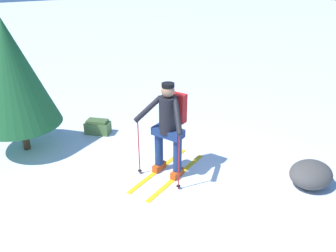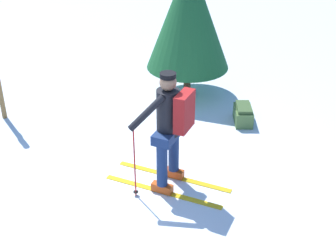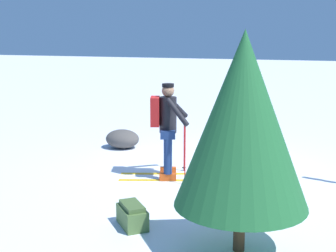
{
  "view_description": "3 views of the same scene",
  "coord_description": "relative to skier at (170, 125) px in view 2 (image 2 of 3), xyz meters",
  "views": [
    {
      "loc": [
        -2.51,
        -3.42,
        3.37
      ],
      "look_at": [
        0.51,
        0.63,
        0.96
      ],
      "focal_mm": 35.0,
      "sensor_mm": 36.0,
      "label": 1
    },
    {
      "loc": [
        4.23,
        -3.35,
        4.0
      ],
      "look_at": [
        0.51,
        0.63,
        0.96
      ],
      "focal_mm": 50.0,
      "sensor_mm": 36.0,
      "label": 2
    },
    {
      "loc": [
        -2.29,
        8.37,
        2.58
      ],
      "look_at": [
        0.51,
        0.63,
        0.96
      ],
      "focal_mm": 50.0,
      "sensor_mm": 36.0,
      "label": 3
    }
  ],
  "objects": [
    {
      "name": "skier",
      "position": [
        0.0,
        0.0,
        0.0
      ],
      "size": [
        1.83,
        1.1,
        1.72
      ],
      "color": "gold",
      "rests_on": "ground_plane"
    },
    {
      "name": "pine_tree",
      "position": [
        -1.84,
        2.48,
        0.62
      ],
      "size": [
        1.58,
        1.58,
        2.64
      ],
      "color": "#4C331E",
      "rests_on": "ground_plane"
    },
    {
      "name": "ground_plane",
      "position": [
        -0.53,
        -0.63,
        -0.98
      ],
      "size": [
        80.0,
        80.0,
        0.0
      ],
      "primitive_type": "plane",
      "color": "white"
    },
    {
      "name": "dropped_backpack",
      "position": [
        -0.33,
        2.26,
        -0.83
      ],
      "size": [
        0.59,
        0.61,
        0.33
      ],
      "color": "#4C6B38",
      "rests_on": "ground_plane"
    }
  ]
}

